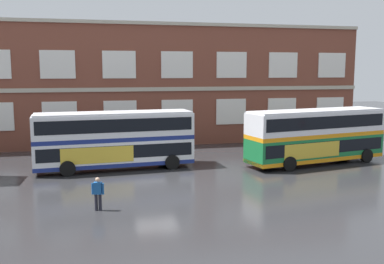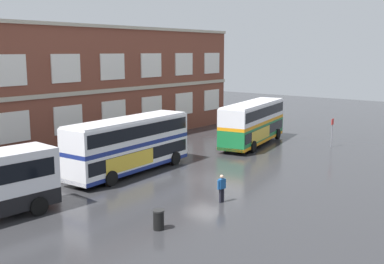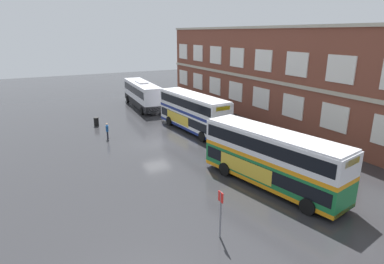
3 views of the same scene
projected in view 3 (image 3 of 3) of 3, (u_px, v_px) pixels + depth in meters
ground_plane at (174, 140)px, 33.21m from camera, size 120.00×120.00×0.00m
brick_terminal_building at (288, 76)px, 39.65m from camera, size 47.02×8.19×11.29m
double_decker_near at (193, 112)px, 35.86m from camera, size 11.14×3.40×4.07m
double_decker_middle at (272, 158)px, 22.66m from camera, size 11.29×4.60×4.07m
touring_coach at (142, 94)px, 47.28m from camera, size 12.16×3.59×3.80m
waiting_passenger at (107, 130)px, 33.28m from camera, size 0.64×0.34×1.70m
bus_stand_flag at (221, 210)px, 16.98m from camera, size 0.44×0.10×2.70m
station_litter_bin at (96, 122)px, 38.08m from camera, size 0.60×0.60×1.03m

